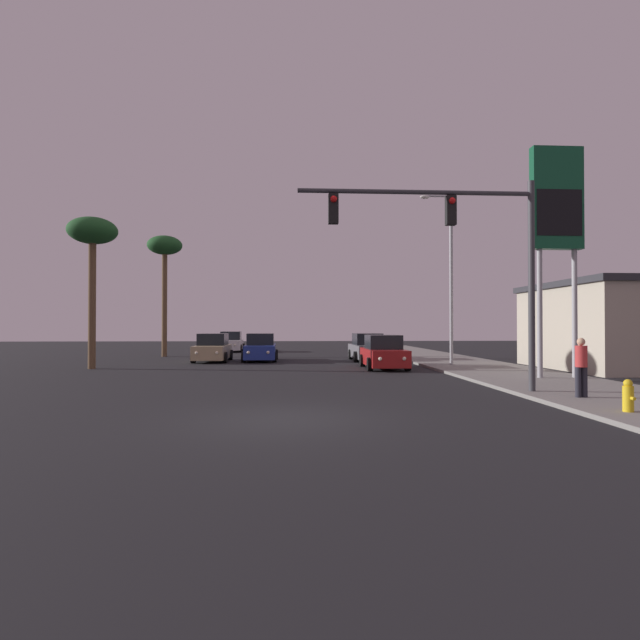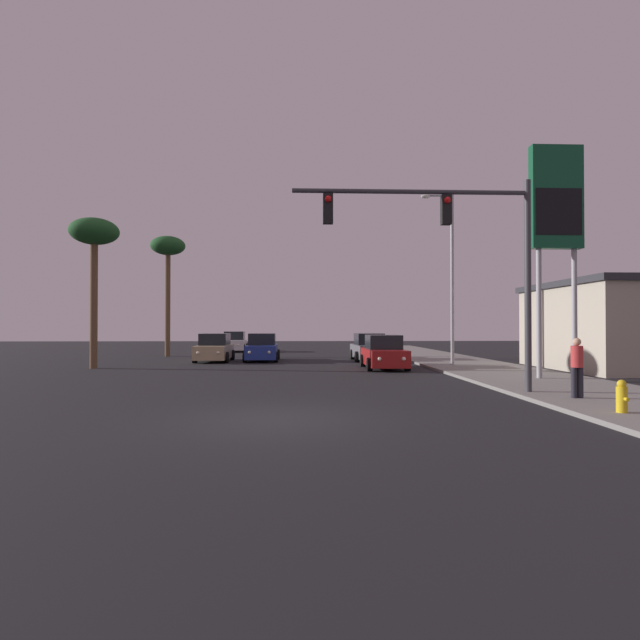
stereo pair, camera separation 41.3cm
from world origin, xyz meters
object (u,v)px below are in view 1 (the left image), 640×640
object	(u,v)px
gas_station_sign	(557,211)
pedestrian_on_sidewalk	(581,365)
car_red	(384,353)
palm_tree_near	(92,238)
fire_hydrant	(628,396)
palm_tree_mid	(165,252)
car_tan	(213,349)
car_white	(231,342)
traffic_light_mast	(465,241)
car_grey	(368,348)
car_blue	(261,348)
street_lamp	(449,269)

from	to	relation	value
gas_station_sign	pedestrian_on_sidewalk	world-z (taller)	gas_station_sign
car_red	palm_tree_near	xyz separation A→B (m)	(-14.54, 0.65, 5.77)
fire_hydrant	palm_tree_mid	bearing A→B (deg)	124.77
car_tan	car_red	bearing A→B (deg)	149.62
car_white	gas_station_sign	distance (m)	28.45
palm_tree_near	car_tan	bearing A→B (deg)	43.30
traffic_light_mast	fire_hydrant	size ratio (longest dim) A/B	9.65
car_red	palm_tree_mid	world-z (taller)	palm_tree_mid
car_grey	car_white	world-z (taller)	same
car_grey	pedestrian_on_sidewalk	distance (m)	17.23
fire_hydrant	car_tan	bearing A→B (deg)	123.50
car_grey	car_blue	size ratio (longest dim) A/B	1.00
gas_station_sign	palm_tree_near	distance (m)	21.31
gas_station_sign	palm_tree_near	bearing A→B (deg)	162.09
car_white	pedestrian_on_sidewalk	world-z (taller)	pedestrian_on_sidewalk
car_red	pedestrian_on_sidewalk	xyz separation A→B (m)	(3.55, -11.15, 0.27)
street_lamp	gas_station_sign	bearing A→B (deg)	-73.16
car_tan	fire_hydrant	size ratio (longest dim) A/B	5.68
street_lamp	palm_tree_mid	xyz separation A→B (m)	(-17.15, 9.65, 2.23)
gas_station_sign	street_lamp	bearing A→B (deg)	106.84
pedestrian_on_sidewalk	car_tan	bearing A→B (deg)	127.70
gas_station_sign	car_blue	bearing A→B (deg)	136.03
car_blue	car_tan	distance (m)	2.86
car_white	car_tan	bearing A→B (deg)	89.56
street_lamp	palm_tree_near	world-z (taller)	street_lamp
fire_hydrant	palm_tree_mid	world-z (taller)	palm_tree_mid
car_grey	car_red	world-z (taller)	same
gas_station_sign	palm_tree_near	xyz separation A→B (m)	(-20.28, 6.55, -0.08)
car_grey	fire_hydrant	bearing A→B (deg)	97.26
car_grey	palm_tree_near	distance (m)	16.50
street_lamp	palm_tree_mid	distance (m)	19.81
traffic_light_mast	gas_station_sign	world-z (taller)	gas_station_sign
palm_tree_near	gas_station_sign	bearing A→B (deg)	-17.91
car_tan	traffic_light_mast	size ratio (longest dim) A/B	0.59
car_tan	gas_station_sign	distance (m)	19.82
car_blue	car_tan	size ratio (longest dim) A/B	1.00
car_tan	traffic_light_mast	distance (m)	18.74
car_white	pedestrian_on_sidewalk	distance (m)	31.36
pedestrian_on_sidewalk	palm_tree_mid	size ratio (longest dim) A/B	0.20
gas_station_sign	palm_tree_near	size ratio (longest dim) A/B	1.19
car_grey	pedestrian_on_sidewalk	world-z (taller)	pedestrian_on_sidewalk
pedestrian_on_sidewalk	palm_tree_near	distance (m)	22.29
car_white	car_red	distance (m)	19.81
pedestrian_on_sidewalk	palm_tree_near	xyz separation A→B (m)	(-18.09, 11.80, 5.50)
car_grey	pedestrian_on_sidewalk	bearing A→B (deg)	99.48
car_blue	pedestrian_on_sidewalk	bearing A→B (deg)	119.35
car_tan	street_lamp	bearing A→B (deg)	161.04
car_grey	traffic_light_mast	bearing A→B (deg)	90.24
palm_tree_mid	palm_tree_near	size ratio (longest dim) A/B	1.12
car_grey	palm_tree_mid	distance (m)	15.86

